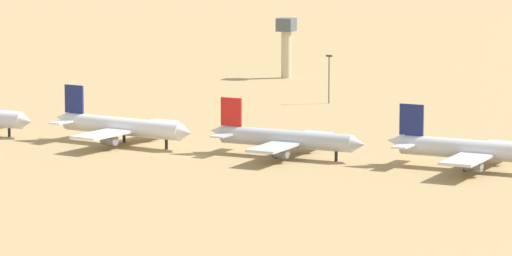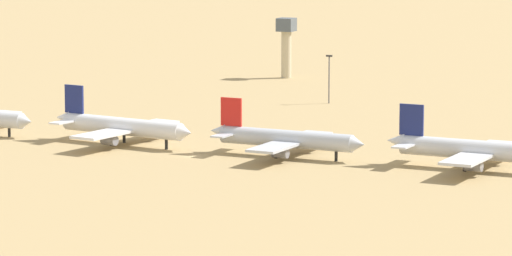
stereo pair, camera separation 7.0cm
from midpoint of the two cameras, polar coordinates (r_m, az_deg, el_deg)
The scene contains 6 objects.
ground at distance 339.60m, azimuth -2.36°, elevation -1.06°, with size 4000.00×4000.00×0.00m, color tan.
parked_jet_navy_3 at distance 356.40m, azimuth -5.02°, elevation 0.06°, with size 39.27×33.41×12.99m.
parked_jet_red_4 at distance 337.88m, azimuth 1.08°, elevation -0.40°, with size 37.63×31.62×12.43m.
parked_jet_navy_5 at distance 324.94m, azimuth 8.09°, elevation -0.81°, with size 39.65×33.33×13.10m.
control_tower at distance 487.56m, azimuth 1.12°, elevation 3.21°, with size 5.20×5.20×19.06m.
light_pole_mid at distance 426.98m, azimuth 2.72°, elevation 1.98°, with size 1.80×0.50×13.54m.
Camera 1 is at (147.04, -300.90, 56.28)m, focal length 107.82 mm.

